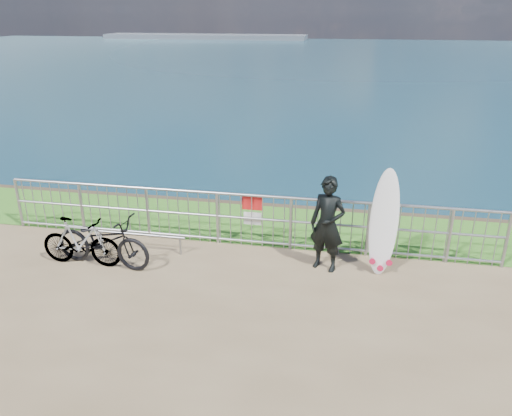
% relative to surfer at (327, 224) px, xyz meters
% --- Properties ---
extents(grass_strip, '(120.00, 120.00, 0.00)m').
position_rel_surfer_xyz_m(grass_strip, '(-1.75, 1.77, -0.88)').
color(grass_strip, '#347A21').
rests_on(grass_strip, ground).
extents(seascape, '(260.00, 260.00, 5.00)m').
position_rel_surfer_xyz_m(seascape, '(-45.50, 146.56, -4.92)').
color(seascape, brown).
rests_on(seascape, ground).
extents(railing, '(10.06, 0.10, 1.13)m').
position_rel_surfer_xyz_m(railing, '(-1.72, 0.67, -0.31)').
color(railing, '#94969C').
rests_on(railing, ground).
extents(surfer, '(0.75, 0.62, 1.78)m').
position_rel_surfer_xyz_m(surfer, '(0.00, 0.00, 0.00)').
color(surfer, black).
rests_on(surfer, ground).
extents(surfboard, '(0.58, 0.53, 1.94)m').
position_rel_surfer_xyz_m(surfboard, '(0.99, 0.10, 0.00)').
color(surfboard, silver).
rests_on(surfboard, ground).
extents(bicycle_near, '(1.99, 0.89, 1.01)m').
position_rel_surfer_xyz_m(bicycle_near, '(-4.09, -0.67, -0.39)').
color(bicycle_near, black).
rests_on(bicycle_near, ground).
extents(bicycle_far, '(1.58, 0.45, 0.95)m').
position_rel_surfer_xyz_m(bicycle_far, '(-4.50, -0.73, -0.42)').
color(bicycle_far, black).
rests_on(bicycle_far, ground).
extents(bike_rack, '(1.87, 0.05, 0.39)m').
position_rel_surfer_xyz_m(bike_rack, '(-3.67, 0.01, -0.57)').
color(bike_rack, '#94969C').
rests_on(bike_rack, ground).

